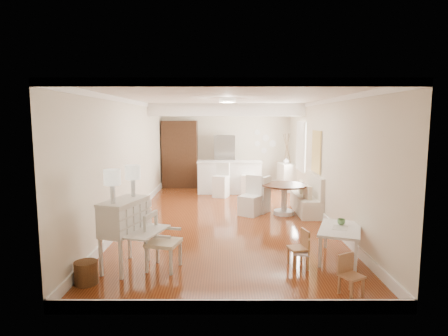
{
  "coord_description": "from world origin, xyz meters",
  "views": [
    {
      "loc": [
        -0.08,
        -8.75,
        2.33
      ],
      "look_at": [
        -0.08,
        0.3,
        1.17
      ],
      "focal_mm": 30.0,
      "sensor_mm": 36.0,
      "label": 1
    }
  ],
  "objects_px": {
    "dining_table": "(284,199)",
    "pantry_cabinet": "(180,154)",
    "slip_chair_near": "(250,196)",
    "bar_stool_left": "(221,180)",
    "kids_table": "(340,243)",
    "secretary_bureau": "(125,234)",
    "gustavian_armchair": "(163,241)",
    "bar_stool_right": "(248,179)",
    "wicker_basket": "(86,273)",
    "fridge": "(235,161)",
    "breakfast_counter": "(229,177)",
    "kids_chair_c": "(351,275)",
    "sideboard": "(286,177)",
    "slip_chair_far": "(259,194)",
    "kids_chair_a": "(298,248)",
    "kids_chair_b": "(302,253)"
  },
  "relations": [
    {
      "from": "gustavian_armchair",
      "to": "fridge",
      "type": "height_order",
      "value": "fridge"
    },
    {
      "from": "secretary_bureau",
      "to": "kids_chair_a",
      "type": "height_order",
      "value": "secretary_bureau"
    },
    {
      "from": "slip_chair_far",
      "to": "sideboard",
      "type": "bearing_deg",
      "value": -169.82
    },
    {
      "from": "kids_chair_c",
      "to": "sideboard",
      "type": "bearing_deg",
      "value": 58.61
    },
    {
      "from": "pantry_cabinet",
      "to": "breakfast_counter",
      "type": "bearing_deg",
      "value": -32.43
    },
    {
      "from": "kids_table",
      "to": "fridge",
      "type": "bearing_deg",
      "value": 102.98
    },
    {
      "from": "wicker_basket",
      "to": "breakfast_counter",
      "type": "distance_m",
      "value": 7.09
    },
    {
      "from": "pantry_cabinet",
      "to": "fridge",
      "type": "relative_size",
      "value": 1.28
    },
    {
      "from": "wicker_basket",
      "to": "slip_chair_far",
      "type": "relative_size",
      "value": 0.36
    },
    {
      "from": "breakfast_counter",
      "to": "pantry_cabinet",
      "type": "relative_size",
      "value": 0.89
    },
    {
      "from": "kids_table",
      "to": "breakfast_counter",
      "type": "xyz_separation_m",
      "value": [
        -1.77,
        5.77,
        0.25
      ]
    },
    {
      "from": "breakfast_counter",
      "to": "bar_stool_left",
      "type": "height_order",
      "value": "bar_stool_left"
    },
    {
      "from": "secretary_bureau",
      "to": "gustavian_armchair",
      "type": "distance_m",
      "value": 0.62
    },
    {
      "from": "bar_stool_right",
      "to": "wicker_basket",
      "type": "bearing_deg",
      "value": -99.51
    },
    {
      "from": "slip_chair_near",
      "to": "bar_stool_right",
      "type": "height_order",
      "value": "bar_stool_right"
    },
    {
      "from": "secretary_bureau",
      "to": "fridge",
      "type": "xyz_separation_m",
      "value": [
        1.93,
        7.22,
        0.35
      ]
    },
    {
      "from": "dining_table",
      "to": "pantry_cabinet",
      "type": "relative_size",
      "value": 0.48
    },
    {
      "from": "pantry_cabinet",
      "to": "secretary_bureau",
      "type": "bearing_deg",
      "value": -90.25
    },
    {
      "from": "breakfast_counter",
      "to": "dining_table",
      "type": "bearing_deg",
      "value": -64.67
    },
    {
      "from": "kids_chair_c",
      "to": "slip_chair_near",
      "type": "height_order",
      "value": "slip_chair_near"
    },
    {
      "from": "bar_stool_left",
      "to": "slip_chair_far",
      "type": "bearing_deg",
      "value": -40.98
    },
    {
      "from": "secretary_bureau",
      "to": "breakfast_counter",
      "type": "bearing_deg",
      "value": 92.62
    },
    {
      "from": "secretary_bureau",
      "to": "wicker_basket",
      "type": "relative_size",
      "value": 3.37
    },
    {
      "from": "wicker_basket",
      "to": "slip_chair_far",
      "type": "xyz_separation_m",
      "value": [
        2.86,
        4.22,
        0.3
      ]
    },
    {
      "from": "slip_chair_far",
      "to": "gustavian_armchair",
      "type": "bearing_deg",
      "value": 5.45
    },
    {
      "from": "fridge",
      "to": "slip_chair_far",
      "type": "bearing_deg",
      "value": -81.8
    },
    {
      "from": "bar_stool_right",
      "to": "pantry_cabinet",
      "type": "bearing_deg",
      "value": 161.92
    },
    {
      "from": "secretary_bureau",
      "to": "pantry_cabinet",
      "type": "bearing_deg",
      "value": 108.05
    },
    {
      "from": "gustavian_armchair",
      "to": "kids_chair_c",
      "type": "xyz_separation_m",
      "value": [
        2.65,
        -0.9,
        -0.17
      ]
    },
    {
      "from": "gustavian_armchair",
      "to": "fridge",
      "type": "bearing_deg",
      "value": 3.55
    },
    {
      "from": "bar_stool_left",
      "to": "gustavian_armchair",
      "type": "bearing_deg",
      "value": -77.36
    },
    {
      "from": "wicker_basket",
      "to": "bar_stool_left",
      "type": "distance_m",
      "value": 6.39
    },
    {
      "from": "pantry_cabinet",
      "to": "dining_table",
      "type": "bearing_deg",
      "value": -51.99
    },
    {
      "from": "kids_table",
      "to": "kids_chair_c",
      "type": "xyz_separation_m",
      "value": [
        -0.25,
        -1.32,
        0.01
      ]
    },
    {
      "from": "secretary_bureau",
      "to": "kids_chair_a",
      "type": "distance_m",
      "value": 2.76
    },
    {
      "from": "gustavian_armchair",
      "to": "bar_stool_left",
      "type": "xyz_separation_m",
      "value": [
        0.86,
        5.55,
        0.07
      ]
    },
    {
      "from": "gustavian_armchair",
      "to": "sideboard",
      "type": "xyz_separation_m",
      "value": [
        3.02,
        6.62,
        0.01
      ]
    },
    {
      "from": "kids_chair_b",
      "to": "breakfast_counter",
      "type": "relative_size",
      "value": 0.25
    },
    {
      "from": "dining_table",
      "to": "bar_stool_right",
      "type": "xyz_separation_m",
      "value": [
        -0.72,
        2.44,
        0.13
      ]
    },
    {
      "from": "secretary_bureau",
      "to": "bar_stool_left",
      "type": "bearing_deg",
      "value": 93.47
    },
    {
      "from": "kids_chair_a",
      "to": "sideboard",
      "type": "distance_m",
      "value": 6.55
    },
    {
      "from": "wicker_basket",
      "to": "kids_chair_c",
      "type": "height_order",
      "value": "kids_chair_c"
    },
    {
      "from": "slip_chair_near",
      "to": "bar_stool_right",
      "type": "distance_m",
      "value": 2.51
    },
    {
      "from": "breakfast_counter",
      "to": "pantry_cabinet",
      "type": "xyz_separation_m",
      "value": [
        -1.7,
        1.08,
        0.63
      ]
    },
    {
      "from": "wicker_basket",
      "to": "gustavian_armchair",
      "type": "bearing_deg",
      "value": 28.17
    },
    {
      "from": "fridge",
      "to": "dining_table",
      "type": "bearing_deg",
      "value": -73.77
    },
    {
      "from": "kids_table",
      "to": "secretary_bureau",
      "type": "bearing_deg",
      "value": -173.52
    },
    {
      "from": "dining_table",
      "to": "kids_table",
      "type": "bearing_deg",
      "value": -81.32
    },
    {
      "from": "fridge",
      "to": "secretary_bureau",
      "type": "bearing_deg",
      "value": -104.98
    },
    {
      "from": "slip_chair_near",
      "to": "bar_stool_left",
      "type": "xyz_separation_m",
      "value": [
        -0.74,
        2.2,
        0.03
      ]
    }
  ]
}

